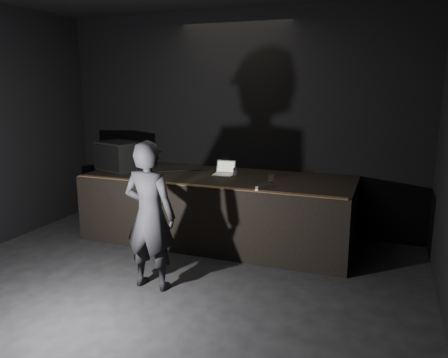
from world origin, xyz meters
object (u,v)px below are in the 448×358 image
Objects in this scene: stage_riser at (218,208)px; person at (150,216)px; beer_can at (235,173)px; stage_monitor at (119,156)px; laptop at (224,171)px.

person is at bearing -94.66° from stage_riser.
person is (-0.44, -1.72, -0.21)m from beer_can.
person is at bearing -27.66° from stage_monitor.
stage_riser is 4.98× the size of stage_monitor.
stage_monitor is 1.75m from laptop.
person reaches higher than beer_can.
stage_monitor is 2.29m from person.
stage_riser is at bearing -107.96° from laptop.
stage_monitor is 2.61× the size of laptop.
stage_monitor is at bearing -173.50° from laptop.
person reaches higher than stage_riser.
beer_can is 1.78m from person.
laptop is 1.96× the size of beer_can.
stage_monitor reaches higher than laptop.
stage_monitor is at bearing -46.90° from person.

